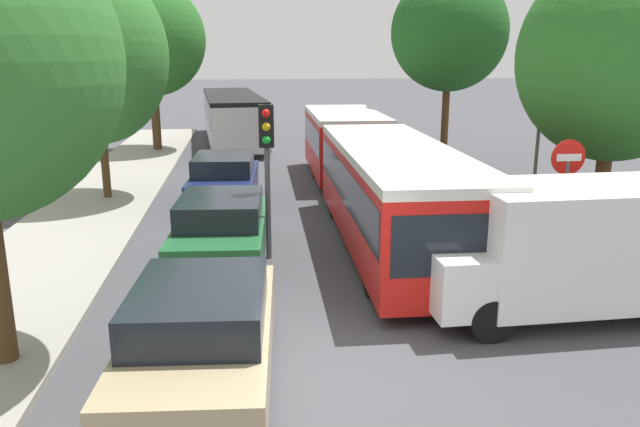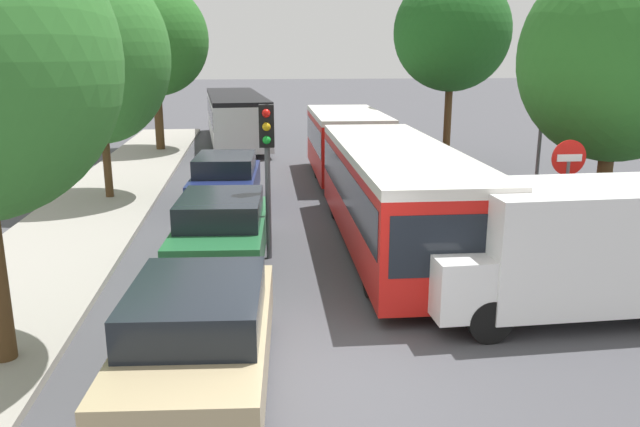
% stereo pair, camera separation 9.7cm
% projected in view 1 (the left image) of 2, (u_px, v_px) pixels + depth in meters
% --- Properties ---
extents(ground_plane, '(200.00, 200.00, 0.00)m').
position_uv_depth(ground_plane, '(346.00, 382.00, 8.71)').
color(ground_plane, '#47474C').
extents(kerb_strip_left, '(3.20, 34.07, 0.14)m').
position_uv_depth(kerb_strip_left, '(106.00, 196.00, 19.60)').
color(kerb_strip_left, '#9E998E').
rests_on(kerb_strip_left, ground).
extents(articulated_bus, '(2.75, 16.17, 2.39)m').
position_uv_depth(articulated_bus, '(369.00, 164.00, 17.69)').
color(articulated_bus, red).
rests_on(articulated_bus, ground).
extents(city_bus_rear, '(3.45, 11.50, 2.44)m').
position_uv_depth(city_bus_rear, '(232.00, 115.00, 31.27)').
color(city_bus_rear, silver).
rests_on(city_bus_rear, ground).
extents(queued_car_tan, '(2.13, 4.48, 1.52)m').
position_uv_depth(queued_car_tan, '(202.00, 335.00, 8.40)').
color(queued_car_tan, tan).
rests_on(queued_car_tan, ground).
extents(queued_car_green, '(2.12, 4.47, 1.51)m').
position_uv_depth(queued_car_green, '(222.00, 229.00, 13.43)').
color(queued_car_green, '#236638').
rests_on(queued_car_green, ground).
extents(queued_car_navy, '(2.12, 4.45, 1.51)m').
position_uv_depth(queued_car_navy, '(224.00, 179.00, 18.68)').
color(queued_car_navy, navy).
rests_on(queued_car_navy, ground).
extents(white_van, '(5.06, 2.12, 2.31)m').
position_uv_depth(white_van, '(577.00, 246.00, 10.71)').
color(white_van, white).
rests_on(white_van, ground).
extents(traffic_light, '(0.33, 0.37, 3.40)m').
position_uv_depth(traffic_light, '(267.00, 147.00, 13.31)').
color(traffic_light, '#56595E').
rests_on(traffic_light, ground).
extents(no_entry_sign, '(0.70, 0.08, 2.82)m').
position_uv_depth(no_entry_sign, '(565.00, 187.00, 12.36)').
color(no_entry_sign, '#56595E').
rests_on(no_entry_sign, ground).
extents(direction_sign_post, '(0.38, 1.38, 3.60)m').
position_uv_depth(direction_sign_post, '(539.00, 123.00, 17.11)').
color(direction_sign_post, '#56595E').
rests_on(direction_sign_post, ground).
extents(tree_left_mid, '(4.19, 4.19, 6.97)m').
position_uv_depth(tree_left_mid, '(98.00, 60.00, 18.25)').
color(tree_left_mid, '#51381E').
rests_on(tree_left_mid, ground).
extents(tree_left_far, '(4.80, 4.80, 7.48)m').
position_uv_depth(tree_left_far, '(149.00, 42.00, 27.52)').
color(tree_left_far, '#51381E').
rests_on(tree_left_far, ground).
extents(tree_right_near, '(4.51, 4.51, 6.75)m').
position_uv_depth(tree_right_near, '(616.00, 58.00, 14.39)').
color(tree_right_near, '#51381E').
rests_on(tree_right_near, ground).
extents(tree_right_mid, '(4.47, 4.47, 7.47)m').
position_uv_depth(tree_right_mid, '(447.00, 35.00, 24.00)').
color(tree_right_mid, '#51381E').
rests_on(tree_right_mid, ground).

